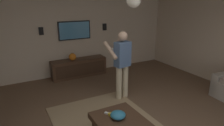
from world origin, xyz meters
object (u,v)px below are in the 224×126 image
Objects in this scene: book at (116,114)px; vase_round at (72,57)px; wall_speaker_right at (41,31)px; media_console at (79,68)px; coffee_table at (121,126)px; wall_speaker_left at (105,27)px; person_standing at (122,61)px; tv at (75,30)px; remote_white at (109,114)px; bowl at (118,115)px.

vase_round is at bearing 80.63° from book.
media_console is at bearing -104.45° from wall_speaker_right.
coffee_table is 4.01m from wall_speaker_left.
wall_speaker_left is (0.28, -1.24, 0.80)m from vase_round.
wall_speaker_right is at bearing 23.45° from person_standing.
wall_speaker_left is at bearing 103.71° from media_console.
wall_speaker_left is at bearing 90.72° from tv.
book is 1.00× the size of wall_speaker_left.
vase_round is 1.50m from wall_speaker_left.
remote_white is at bearing 130.22° from person_standing.
tv is 0.83m from vase_round.
bowl is 0.21m from remote_white.
person_standing reaches higher than bowl.
person_standing is 7.45× the size of wall_speaker_left.
tv is at bearing -7.28° from bowl.
book is at bearing 135.20° from person_standing.
remote_white is 0.68× the size of vase_round.
wall_speaker_right is at bearing 94.30° from book.
wall_speaker_right is at bearing -90.76° from tv.
book is 3.10m from vase_round.
tv is at bearing -6.91° from coffee_table.
wall_speaker_right reaches higher than remote_white.
bowl is at bearing 156.79° from wall_speaker_left.
media_console is 1.04× the size of person_standing.
coffee_table is 1.75m from person_standing.
coffee_table is 3.82× the size of bowl.
wall_speaker_right is (0.25, 0.99, 1.19)m from media_console.
person_standing is 7.45× the size of book.
vase_round is at bearing -82.74° from media_console.
coffee_table is 4.55× the size of vase_round.
wall_speaker_right reaches higher than bowl.
bowl is 3.64m from wall_speaker_right.
tv is at bearing -90.76° from wall_speaker_right.
tv is 6.74× the size of remote_white.
wall_speaker_left is 1.00× the size of wall_speaker_right.
media_console is 11.33× the size of remote_white.
wall_speaker_left is at bearing -22.51° from coffee_table.
book is at bearing -163.72° from remote_white.
coffee_table is at bearing 176.01° from vase_round.
bowl is 1.19× the size of vase_round.
wall_speaker_right reaches higher than wall_speaker_left.
book reaches higher than remote_white.
coffee_table is 0.59× the size of media_console.
person_standing reaches higher than vase_round.
bowl is at bearing -171.01° from wall_speaker_right.
coffee_table is 4.55× the size of wall_speaker_right.
vase_round is (3.27, -0.23, 0.36)m from coffee_table.
wall_speaker_right is at bearing 8.93° from coffee_table.
media_console is 1.68× the size of tv.
bowl is at bearing 6.81° from coffee_table.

